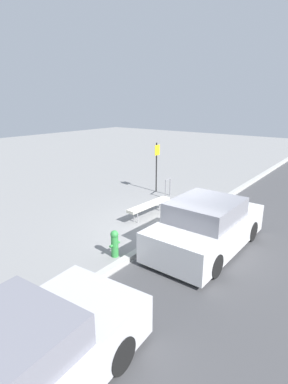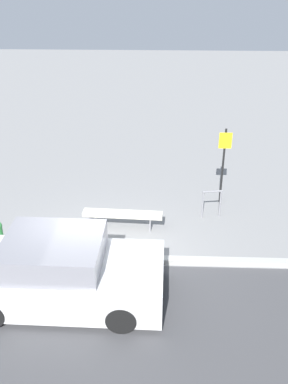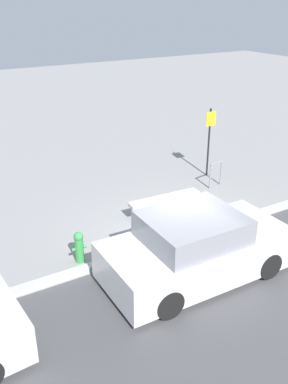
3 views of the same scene
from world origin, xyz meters
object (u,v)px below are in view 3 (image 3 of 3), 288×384
at_px(bike_rack, 216,172).
at_px(sign_post, 209,136).
at_px(fire_hydrant, 79,246).
at_px(parked_car_near, 196,248).
at_px(bench, 165,199).

xyz_separation_m(bike_rack, sign_post, (0.36, 0.87, 0.88)).
bearing_deg(sign_post, fire_hydrant, -155.48).
distance_m(bike_rack, sign_post, 1.29).
relative_size(bike_rack, sign_post, 0.36).
bearing_deg(fire_hydrant, parked_car_near, -41.94).
bearing_deg(bike_rack, parked_car_near, -134.44).
bearing_deg(parked_car_near, fire_hydrant, 139.04).
distance_m(bench, parked_car_near, 2.96).
distance_m(bench, fire_hydrant, 3.15).
bearing_deg(fire_hydrant, bench, 18.84).
xyz_separation_m(fire_hydrant, parked_car_near, (1.96, -1.76, 0.26)).
relative_size(bench, sign_post, 0.93).
height_order(bike_rack, fire_hydrant, bike_rack).
bearing_deg(fire_hydrant, bike_rack, 18.01).
xyz_separation_m(bench, sign_post, (2.79, 1.61, 0.93)).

